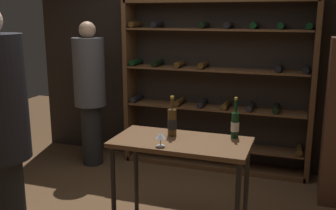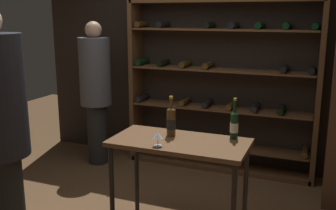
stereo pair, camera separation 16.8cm
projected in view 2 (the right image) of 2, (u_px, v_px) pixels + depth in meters
back_wall at (199, 60)px, 5.21m from camera, size 4.56×0.10×2.77m
wine_rack at (219, 87)px, 4.96m from camera, size 2.41×0.32×2.18m
tasting_table at (179, 152)px, 3.46m from camera, size 1.20×0.60×0.91m
person_bystander_dark_jacket at (96, 87)px, 5.17m from camera, size 0.41×0.41×1.90m
wine_bottle_amber_reserve at (171, 121)px, 3.54m from camera, size 0.08×0.08×0.37m
wine_bottle_gold_foil at (234, 124)px, 3.46m from camera, size 0.07×0.07×0.37m
wine_glass_stemmed_right at (158, 136)px, 3.27m from camera, size 0.08×0.08×0.12m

